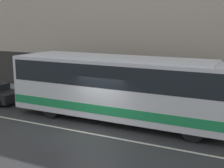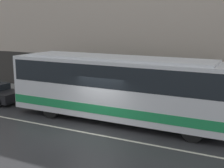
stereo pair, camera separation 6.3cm
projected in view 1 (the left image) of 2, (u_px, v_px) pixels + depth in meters
name	position (u px, v px, depth m)	size (l,w,h in m)	color
ground_plane	(91.00, 134.00, 14.65)	(60.00, 60.00, 0.00)	#2D2D30
sidewalk	(135.00, 105.00, 19.33)	(60.00, 2.75, 0.17)	gray
building_facade	(146.00, 8.00, 19.49)	(60.00, 0.35, 12.41)	#B7A899
lane_stripe	(91.00, 134.00, 14.65)	(54.00, 0.14, 0.01)	beige
transit_bus	(117.00, 85.00, 16.15)	(11.71, 2.60, 3.42)	silver
pedestrian_waiting	(122.00, 89.00, 19.58)	(0.36, 0.36, 1.74)	#333338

